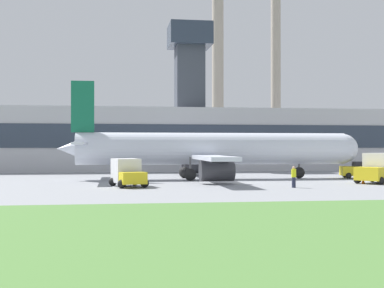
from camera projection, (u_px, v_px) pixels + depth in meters
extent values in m
plane|color=gray|center=(232.00, 182.00, 49.67)|extent=(400.00, 400.00, 0.00)
cube|color=#B2B2B7|center=(190.00, 140.00, 77.23)|extent=(82.25, 12.76, 8.60)
cube|color=#2D3847|center=(197.00, 136.00, 70.87)|extent=(80.60, 0.16, 3.10)
cube|color=#383D47|center=(190.00, 108.00, 77.24)|extent=(4.01, 4.01, 17.80)
cube|color=#283342|center=(190.00, 36.00, 77.30)|extent=(6.02, 6.02, 3.21)
cylinder|color=gray|center=(218.00, 80.00, 109.68)|extent=(2.37, 2.37, 33.93)
cylinder|color=gray|center=(276.00, 68.00, 113.84)|extent=(2.09, 2.09, 40.46)
cylinder|color=silver|center=(214.00, 149.00, 54.67)|extent=(27.82, 3.23, 3.23)
sphere|color=silver|center=(343.00, 149.00, 56.64)|extent=(3.07, 3.07, 3.07)
cone|color=silver|center=(76.00, 149.00, 52.69)|extent=(3.55, 3.07, 3.07)
cube|color=#146647|center=(83.00, 107.00, 52.81)|extent=(2.26, 0.24, 5.10)
cube|color=silver|center=(80.00, 144.00, 49.15)|extent=(1.11, 7.35, 0.20)
cube|color=silver|center=(85.00, 144.00, 56.43)|extent=(1.11, 7.35, 0.20)
cube|color=silver|center=(213.00, 158.00, 47.76)|extent=(2.47, 12.24, 0.36)
cube|color=silver|center=(191.00, 155.00, 61.16)|extent=(2.47, 12.24, 0.36)
cylinder|color=#333338|center=(217.00, 170.00, 47.45)|extent=(3.00, 1.92, 1.92)
cylinder|color=#333338|center=(194.00, 165.00, 61.55)|extent=(3.00, 1.92, 1.92)
cylinder|color=#59595B|center=(299.00, 164.00, 55.94)|extent=(0.20, 0.20, 1.72)
sphere|color=black|center=(299.00, 173.00, 55.93)|extent=(1.19, 1.19, 1.19)
cylinder|color=#59595B|center=(190.00, 166.00, 52.07)|extent=(0.20, 0.20, 1.72)
sphere|color=black|center=(190.00, 175.00, 52.07)|extent=(1.19, 1.19, 1.19)
cylinder|color=#59595B|center=(184.00, 164.00, 56.45)|extent=(0.20, 0.20, 1.72)
sphere|color=black|center=(184.00, 172.00, 56.45)|extent=(1.19, 1.19, 1.19)
cube|color=yellow|center=(360.00, 171.00, 56.33)|extent=(4.20, 2.83, 0.96)
cube|color=black|center=(360.00, 164.00, 56.34)|extent=(1.63, 1.68, 0.50)
sphere|color=black|center=(375.00, 176.00, 55.26)|extent=(0.62, 0.62, 0.62)
sphere|color=black|center=(370.00, 175.00, 57.17)|extent=(0.62, 0.62, 0.62)
sphere|color=black|center=(349.00, 176.00, 55.49)|extent=(0.62, 0.62, 0.62)
sphere|color=black|center=(345.00, 175.00, 57.40)|extent=(0.62, 0.62, 0.62)
cube|color=yellow|center=(133.00, 178.00, 42.87)|extent=(2.30, 1.87, 0.96)
cube|color=silver|center=(126.00, 171.00, 44.83)|extent=(2.55, 2.85, 2.00)
sphere|color=black|center=(122.00, 184.00, 42.41)|extent=(0.70, 0.70, 0.70)
sphere|color=black|center=(145.00, 183.00, 43.14)|extent=(0.70, 0.70, 0.70)
sphere|color=black|center=(113.00, 182.00, 45.02)|extent=(0.70, 0.70, 0.70)
sphere|color=black|center=(135.00, 181.00, 45.76)|extent=(0.70, 0.70, 0.70)
cube|color=yellow|center=(369.00, 174.00, 47.35)|extent=(2.52, 2.71, 1.19)
cube|color=silver|center=(380.00, 166.00, 48.84)|extent=(3.32, 3.31, 2.42)
sphere|color=black|center=(357.00, 180.00, 48.06)|extent=(0.70, 0.70, 0.70)
sphere|color=black|center=(381.00, 181.00, 46.49)|extent=(0.70, 0.70, 0.70)
sphere|color=black|center=(372.00, 178.00, 50.04)|extent=(0.70, 0.70, 0.70)
cylinder|color=#23283D|center=(294.00, 182.00, 43.17)|extent=(0.38, 0.38, 0.85)
cylinder|color=yellow|center=(294.00, 173.00, 43.18)|extent=(0.47, 0.47, 0.67)
sphere|color=tan|center=(294.00, 167.00, 43.18)|extent=(0.23, 0.23, 0.23)
cube|color=black|center=(363.00, 184.00, 47.66)|extent=(0.49, 0.49, 0.03)
cone|color=orange|center=(363.00, 181.00, 47.66)|extent=(0.35, 0.35, 0.52)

